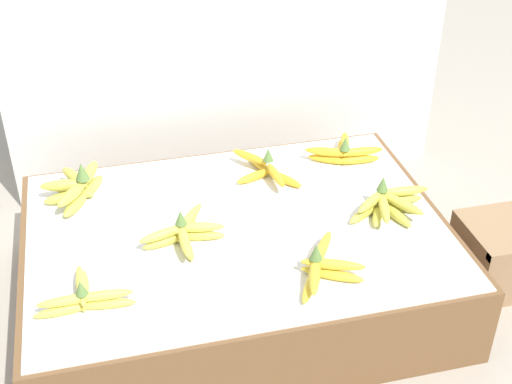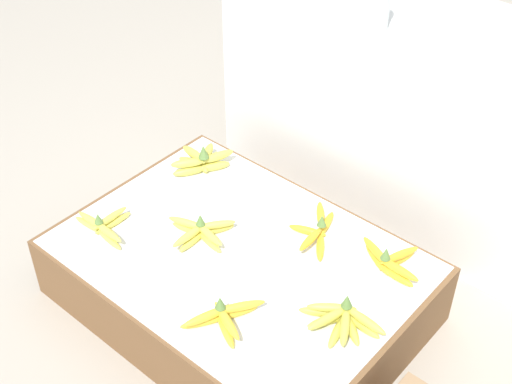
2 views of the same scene
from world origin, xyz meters
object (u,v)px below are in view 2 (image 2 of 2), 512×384
(banana_bunch_front_left, at_px, (103,226))
(banana_bunch_back_right, at_px, (390,261))
(glass_jar, at_px, (374,4))
(banana_bunch_back_midright, at_px, (317,230))
(banana_bunch_middle_right, at_px, (341,320))
(banana_bunch_middle_midleft, at_px, (201,231))
(banana_bunch_back_left, at_px, (202,161))
(banana_bunch_front_midright, at_px, (223,317))

(banana_bunch_front_left, xyz_separation_m, banana_bunch_back_right, (0.79, 0.46, 0.00))
(banana_bunch_front_left, bearing_deg, glass_jar, 65.45)
(banana_bunch_back_right, bearing_deg, banana_bunch_back_midright, -173.44)
(banana_bunch_middle_right, height_order, banana_bunch_back_right, banana_bunch_middle_right)
(banana_bunch_front_left, bearing_deg, banana_bunch_back_midright, 39.06)
(banana_bunch_middle_right, bearing_deg, banana_bunch_back_right, 94.57)
(banana_bunch_middle_midleft, bearing_deg, banana_bunch_back_right, 27.74)
(glass_jar, bearing_deg, banana_bunch_front_left, -114.55)
(banana_bunch_back_midright, relative_size, banana_bunch_back_right, 1.04)
(banana_bunch_front_left, relative_size, banana_bunch_middle_midleft, 1.03)
(banana_bunch_middle_right, bearing_deg, banana_bunch_back_midright, 137.24)
(banana_bunch_back_left, relative_size, glass_jar, 1.32)
(banana_bunch_front_left, distance_m, banana_bunch_back_right, 0.91)
(banana_bunch_back_right, bearing_deg, banana_bunch_middle_right, -85.43)
(banana_bunch_middle_midleft, relative_size, banana_bunch_back_right, 0.96)
(banana_bunch_front_midright, bearing_deg, banana_bunch_middle_right, 39.09)
(banana_bunch_front_left, distance_m, banana_bunch_middle_midleft, 0.32)
(banana_bunch_back_left, relative_size, banana_bunch_back_right, 0.96)
(banana_bunch_back_midright, height_order, banana_bunch_back_right, banana_bunch_back_right)
(banana_bunch_front_midright, distance_m, banana_bunch_back_right, 0.55)
(banana_bunch_front_left, relative_size, banana_bunch_front_midright, 1.02)
(banana_bunch_front_left, bearing_deg, banana_bunch_back_left, 89.93)
(banana_bunch_back_right, xyz_separation_m, glass_jar, (-0.39, 0.40, 0.58))
(banana_bunch_front_left, xyz_separation_m, banana_bunch_middle_midleft, (0.26, 0.18, 0.00))
(banana_bunch_middle_midleft, distance_m, banana_bunch_back_right, 0.60)
(banana_bunch_front_midright, bearing_deg, banana_bunch_back_left, 138.84)
(banana_bunch_middle_midleft, height_order, banana_bunch_back_midright, same)
(banana_bunch_back_right, distance_m, glass_jar, 0.80)
(banana_bunch_back_midright, bearing_deg, banana_bunch_middle_right, -42.76)
(banana_bunch_back_left, bearing_deg, banana_bunch_middle_right, -18.74)
(banana_bunch_front_midright, bearing_deg, glass_jar, 100.14)
(glass_jar, bearing_deg, banana_bunch_middle_midleft, -101.35)
(banana_bunch_middle_midleft, bearing_deg, banana_bunch_front_midright, -35.94)
(banana_bunch_back_left, xyz_separation_m, banana_bunch_back_midright, (0.53, -0.02, -0.01))
(banana_bunch_front_left, height_order, banana_bunch_back_midright, banana_bunch_back_midright)
(banana_bunch_front_left, height_order, banana_bunch_middle_midleft, banana_bunch_middle_midleft)
(banana_bunch_middle_midleft, xyz_separation_m, banana_bunch_back_midright, (0.28, 0.25, -0.00))
(banana_bunch_middle_midleft, bearing_deg, glass_jar, 78.65)
(banana_bunch_middle_midleft, xyz_separation_m, banana_bunch_back_right, (0.53, 0.28, 0.00))
(banana_bunch_back_midright, distance_m, glass_jar, 0.73)
(banana_bunch_back_midright, distance_m, banana_bunch_back_right, 0.26)
(glass_jar, bearing_deg, banana_bunch_front_midright, -79.86)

